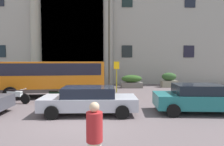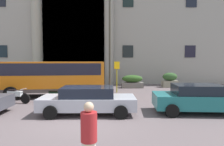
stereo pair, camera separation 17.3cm
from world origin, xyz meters
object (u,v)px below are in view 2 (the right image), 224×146
object	(u,v)px
parked_estate_mid	(88,100)
parked_sedan_second	(197,98)
bus_stop_sign	(117,73)
lamppost_plaza_centre	(110,35)
hedge_planter_west	(80,80)
motorcycle_far_end	(14,95)
scooter_by_planter	(56,96)
hedge_planter_far_east	(43,80)
hedge_planter_far_west	(170,80)
pedestrian_woman_dark_dress	(89,140)
hedge_planter_east	(11,81)
hedge_planter_entrance_left	(132,82)
orange_minibus	(53,76)

from	to	relation	value
parked_estate_mid	parked_sedan_second	world-z (taller)	parked_sedan_second
bus_stop_sign	lamppost_plaza_centre	world-z (taller)	lamppost_plaza_centre
hedge_planter_west	motorcycle_far_end	xyz separation A→B (m)	(-2.98, -7.11, -0.23)
scooter_by_planter	lamppost_plaza_centre	world-z (taller)	lamppost_plaza_centre
hedge_planter_far_east	parked_sedan_second	size ratio (longest dim) A/B	0.50
bus_stop_sign	lamppost_plaza_centre	xyz separation A→B (m)	(-0.57, 1.52, 3.23)
hedge_planter_far_east	hedge_planter_far_west	distance (m)	12.24
motorcycle_far_end	pedestrian_woman_dark_dress	size ratio (longest dim) A/B	1.19
hedge_planter_far_east	scooter_by_planter	size ratio (longest dim) A/B	1.11
lamppost_plaza_centre	hedge_planter_far_west	bearing A→B (deg)	15.72
hedge_planter_east	parked_estate_mid	bearing A→B (deg)	-48.71
hedge_planter_west	hedge_planter_east	world-z (taller)	hedge_planter_west
hedge_planter_east	pedestrian_woman_dark_dress	world-z (taller)	pedestrian_woman_dark_dress
parked_estate_mid	lamppost_plaza_centre	xyz separation A→B (m)	(1.08, 8.05, 4.10)
hedge_planter_far_east	parked_sedan_second	world-z (taller)	hedge_planter_far_east
hedge_planter_east	lamppost_plaza_centre	xyz separation A→B (m)	(9.58, -1.63, 4.17)
hedge_planter_entrance_left	pedestrian_woman_dark_dress	size ratio (longest dim) A/B	1.19
hedge_planter_west	pedestrian_woman_dark_dress	size ratio (longest dim) A/B	0.97
parked_estate_mid	motorcycle_far_end	distance (m)	5.42
hedge_planter_entrance_left	hedge_planter_east	bearing A→B (deg)	178.30
parked_sedan_second	scooter_by_planter	world-z (taller)	parked_sedan_second
hedge_planter_west	pedestrian_woman_dark_dress	bearing A→B (deg)	-80.93
bus_stop_sign	hedge_planter_far_west	size ratio (longest dim) A/B	1.69
orange_minibus	parked_sedan_second	size ratio (longest dim) A/B	1.69
hedge_planter_west	lamppost_plaza_centre	world-z (taller)	lamppost_plaza_centre
hedge_planter_far_east	hedge_planter_far_west	size ratio (longest dim) A/B	1.45
hedge_planter_far_east	hedge_planter_far_west	world-z (taller)	hedge_planter_far_east
scooter_by_planter	lamppost_plaza_centre	bearing A→B (deg)	60.28
hedge_planter_entrance_left	parked_sedan_second	xyz separation A→B (m)	(2.19, -9.20, 0.14)
parked_estate_mid	scooter_by_planter	world-z (taller)	parked_estate_mid
hedge_planter_far_west	hedge_planter_entrance_left	bearing A→B (deg)	-174.31
bus_stop_sign	hedge_planter_entrance_left	distance (m)	3.36
hedge_planter_far_west	scooter_by_planter	distance (m)	11.77
orange_minibus	pedestrian_woman_dark_dress	size ratio (longest dim) A/B	4.31
bus_stop_sign	hedge_planter_far_west	bearing A→B (deg)	30.96
orange_minibus	bus_stop_sign	size ratio (longest dim) A/B	2.93
hedge_planter_west	lamppost_plaza_centre	bearing A→B (deg)	-29.41
hedge_planter_far_east	parked_estate_mid	distance (m)	10.97
hedge_planter_west	motorcycle_far_end	distance (m)	7.71
hedge_planter_far_west	bus_stop_sign	bearing A→B (deg)	-149.04
hedge_planter_west	hedge_planter_far_west	size ratio (longest dim) A/B	1.11
hedge_planter_far_east	orange_minibus	bearing A→B (deg)	-64.48
hedge_planter_far_west	parked_sedan_second	distance (m)	9.69
lamppost_plaza_centre	motorcycle_far_end	bearing A→B (deg)	-136.81
hedge_planter_west	parked_sedan_second	world-z (taller)	hedge_planter_west
motorcycle_far_end	pedestrian_woman_dark_dress	bearing A→B (deg)	-41.60
hedge_planter_east	hedge_planter_far_west	distance (m)	15.43
hedge_planter_far_east	parked_estate_mid	size ratio (longest dim) A/B	0.47
hedge_planter_far_west	lamppost_plaza_centre	xyz separation A→B (m)	(-5.86, -1.65, 4.11)
hedge_planter_far_west	lamppost_plaza_centre	bearing A→B (deg)	-164.28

